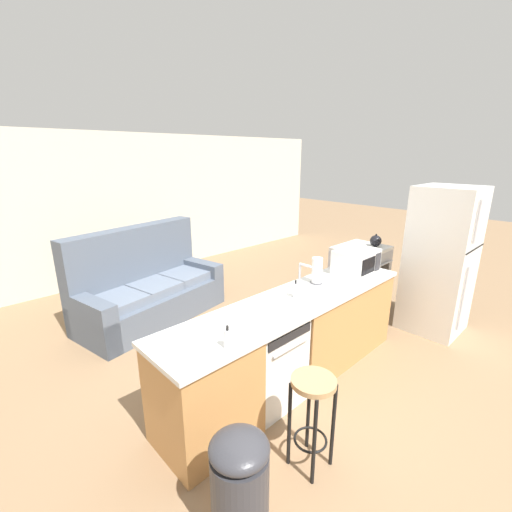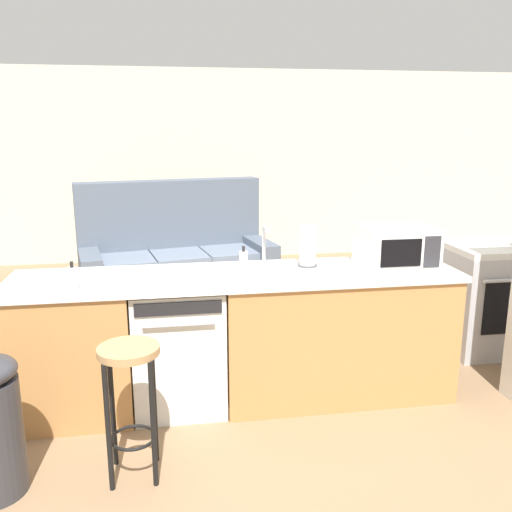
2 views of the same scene
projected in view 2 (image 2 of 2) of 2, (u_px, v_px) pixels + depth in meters
The scene contains 12 objects.
ground_plane at pixel (218, 400), 3.74m from camera, with size 24.00×24.00×0.00m, color #896B4C.
wall_back at pixel (210, 166), 7.51m from camera, with size 10.00×0.06×2.60m.
kitchen_counter at pixel (252, 341), 3.67m from camera, with size 2.94×0.66×0.90m.
dishwasher at pixel (179, 345), 3.60m from camera, with size 0.58×0.61×0.84m.
stove_range at pixel (491, 297), 4.52m from camera, with size 0.76×0.68×0.90m.
microwave at pixel (396, 247), 3.68m from camera, with size 0.50×0.37×0.28m.
sink_faucet at pixel (264, 250), 3.63m from camera, with size 0.07×0.18×0.30m.
paper_towel_roll at pixel (308, 246), 3.71m from camera, with size 0.14×0.14×0.28m.
soap_bottle at pixel (244, 261), 3.56m from camera, with size 0.06×0.06×0.18m.
dish_soap_bottle at pixel (73, 279), 3.16m from camera, with size 0.06×0.06×0.18m.
bar_stool at pixel (130, 383), 2.82m from camera, with size 0.32×0.32×0.74m.
couch at pixel (176, 263), 5.88m from camera, with size 2.13×1.26×1.27m.
Camera 2 is at (-0.29, -3.40, 1.84)m, focal length 38.00 mm.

